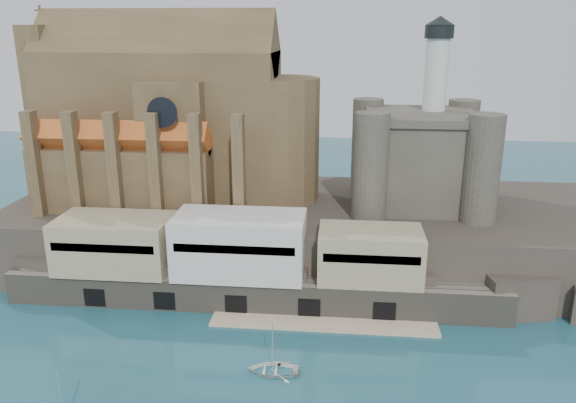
{
  "coord_description": "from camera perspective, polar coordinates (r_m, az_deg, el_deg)",
  "views": [
    {
      "loc": [
        3.86,
        -48.14,
        37.68
      ],
      "look_at": [
        -4.11,
        32.0,
        12.56
      ],
      "focal_mm": 35.0,
      "sensor_mm": 36.0,
      "label": 1
    }
  ],
  "objects": [
    {
      "name": "promontory",
      "position": [
        93.53,
        2.84,
        -3.2
      ],
      "size": [
        100.0,
        36.0,
        10.0
      ],
      "color": "#2A241F",
      "rests_on": "ground"
    },
    {
      "name": "quay",
      "position": [
        79.17,
        -5.05,
        -6.28
      ],
      "size": [
        70.0,
        12.0,
        13.05
      ],
      "color": "#696154",
      "rests_on": "ground"
    },
    {
      "name": "church",
      "position": [
        95.52,
        -11.54,
        7.61
      ],
      "size": [
        47.0,
        25.93,
        30.51
      ],
      "color": "#4E3C24",
      "rests_on": "promontory"
    },
    {
      "name": "castle_keep",
      "position": [
        92.11,
        13.22,
        4.72
      ],
      "size": [
        21.2,
        21.2,
        29.3
      ],
      "color": "#403C32",
      "rests_on": "promontory"
    },
    {
      "name": "boat_6",
      "position": [
        67.03,
        -1.55,
        -16.89
      ],
      "size": [
        1.38,
        4.33,
        6.01
      ],
      "primitive_type": "imported",
      "rotation": [
        0.0,
        0.0,
        4.74
      ],
      "color": "white",
      "rests_on": "ground"
    }
  ]
}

